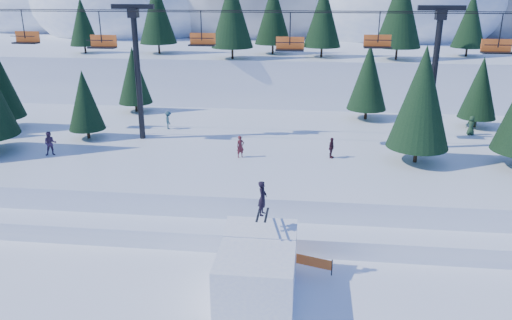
# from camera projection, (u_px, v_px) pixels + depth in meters

# --- Properties ---
(ground) EXTENTS (160.00, 160.00, 0.00)m
(ground) POSITION_uv_depth(u_px,v_px,m) (209.00, 308.00, 22.90)
(ground) COLOR white
(ground) RESTS_ON ground
(mid_shelf) EXTENTS (70.00, 22.00, 2.50)m
(mid_shelf) POSITION_uv_depth(u_px,v_px,m) (254.00, 157.00, 39.38)
(mid_shelf) COLOR white
(mid_shelf) RESTS_ON ground
(berm) EXTENTS (70.00, 6.00, 1.10)m
(berm) POSITION_uv_depth(u_px,v_px,m) (235.00, 221.00, 30.22)
(berm) COLOR white
(berm) RESTS_ON ground
(mountain_ridge) EXTENTS (119.00, 61.07, 26.46)m
(mountain_ridge) POSITION_uv_depth(u_px,v_px,m) (262.00, 13.00, 89.12)
(mountain_ridge) COLOR white
(mountain_ridge) RESTS_ON ground
(jump_kicker) EXTENTS (3.57, 4.87, 5.24)m
(jump_kicker) POSITION_uv_depth(u_px,v_px,m) (257.00, 270.00, 23.54)
(jump_kicker) COLOR white
(jump_kicker) RESTS_ON ground
(chairlift) EXTENTS (46.00, 3.21, 10.28)m
(chairlift) POSITION_uv_depth(u_px,v_px,m) (270.00, 54.00, 36.65)
(chairlift) COLOR black
(chairlift) RESTS_ON mid_shelf
(conifer_stand) EXTENTS (63.64, 17.79, 9.98)m
(conifer_stand) POSITION_uv_depth(u_px,v_px,m) (295.00, 83.00, 37.29)
(conifer_stand) COLOR black
(conifer_stand) RESTS_ON mid_shelf
(distant_skiers) EXTENTS (32.41, 9.63, 1.76)m
(distant_skiers) POSITION_uv_depth(u_px,v_px,m) (225.00, 134.00, 38.16)
(distant_skiers) COLOR #422947
(distant_skiers) RESTS_ON mid_shelf
(banner_near) EXTENTS (2.74, 0.86, 0.90)m
(banner_near) POSITION_uv_depth(u_px,v_px,m) (306.00, 260.00, 25.85)
(banner_near) COLOR black
(banner_near) RESTS_ON ground
(banner_far) EXTENTS (2.86, 0.09, 0.90)m
(banner_far) POSITION_uv_depth(u_px,v_px,m) (370.00, 238.00, 28.12)
(banner_far) COLOR black
(banner_far) RESTS_ON ground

